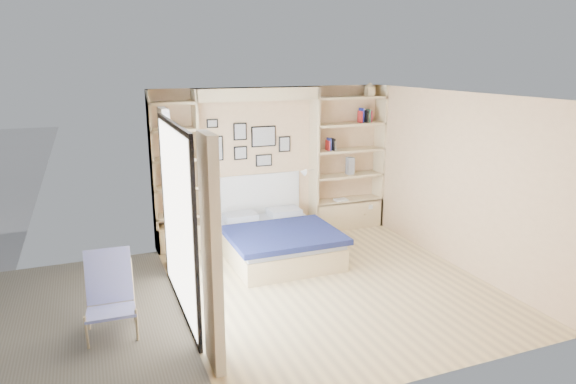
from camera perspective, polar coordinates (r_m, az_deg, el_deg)
name	(u,v)px	position (r m, az deg, el deg)	size (l,w,h in m)	color
ground	(329,283)	(7.03, 4.61, -10.09)	(4.50, 4.50, 0.00)	#D5BB80
room_shell	(264,184)	(7.88, -2.64, 0.93)	(4.50, 4.50, 4.50)	tan
bed	(276,240)	(7.85, -1.36, -5.32)	(1.60, 2.02, 1.07)	tan
photo_gallery	(246,143)	(8.41, -4.67, 5.42)	(1.48, 0.02, 0.82)	black
reading_lamps	(260,175)	(8.34, -3.15, 1.85)	(1.92, 0.12, 0.15)	silver
shelf_decor	(336,134)	(8.83, 5.33, 6.44)	(3.55, 0.23, 2.03)	#A51E1E
deck	(34,334)	(6.47, -26.41, -13.98)	(3.20, 4.00, 0.05)	#6E6451
deck_chair	(110,295)	(6.06, -19.18, -10.71)	(0.56, 0.89, 0.88)	tan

